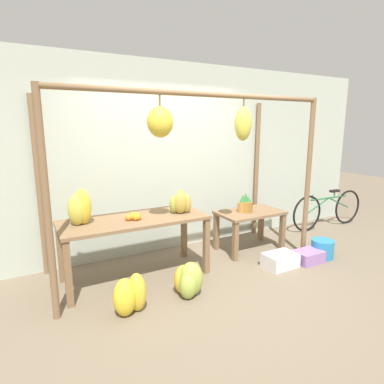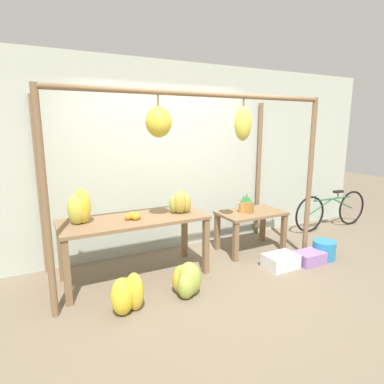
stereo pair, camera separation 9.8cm
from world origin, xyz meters
TOP-DOWN VIEW (x-y plane):
  - ground_plane at (0.00, 0.00)m, footprint 20.00×20.00m
  - shop_wall_back at (0.00, 1.39)m, footprint 8.00×0.08m
  - stall_awning at (-0.04, 0.43)m, footprint 3.50×1.30m
  - display_table_main at (-0.72, 0.63)m, footprint 1.78×0.73m
  - display_table_side at (1.12, 0.70)m, footprint 0.99×0.60m
  - banana_pile_on_table at (-1.34, 0.68)m, footprint 0.32×0.28m
  - orange_pile at (-0.75, 0.57)m, footprint 0.20×0.14m
  - pineapple_cluster at (1.02, 0.70)m, footprint 0.21×0.19m
  - banana_pile_ground_left at (-1.04, -0.11)m, footprint 0.43×0.34m
  - banana_pile_ground_right at (-0.36, -0.08)m, footprint 0.38×0.38m
  - fruit_crate_white at (1.10, -0.01)m, footprint 0.44×0.31m
  - blue_bucket at (1.87, -0.05)m, footprint 0.32×0.32m
  - parked_bicycle at (3.13, 0.89)m, footprint 1.74×0.09m
  - papaya_pile at (-0.12, 0.59)m, footprint 0.32×0.25m
  - fruit_crate_purple at (1.55, -0.08)m, footprint 0.39×0.28m

SIDE VIEW (x-z plane):
  - ground_plane at x=0.00m, z-range 0.00..0.00m
  - fruit_crate_purple at x=1.55m, z-range 0.00..0.17m
  - fruit_crate_white at x=1.10m, z-range 0.00..0.19m
  - blue_bucket at x=1.87m, z-range 0.00..0.26m
  - banana_pile_ground_right at x=-0.36m, z-range -0.02..0.38m
  - banana_pile_ground_left at x=-1.04m, z-range -0.01..0.41m
  - parked_bicycle at x=3.13m, z-range 0.00..0.70m
  - display_table_side at x=1.12m, z-range 0.19..0.79m
  - display_table_main at x=-0.72m, z-range 0.28..1.06m
  - pineapple_cluster at x=1.02m, z-range 0.57..0.88m
  - orange_pile at x=-0.75m, z-range 0.77..0.86m
  - papaya_pile at x=-0.12m, z-range 0.76..1.06m
  - banana_pile_on_table at x=-1.34m, z-range 0.76..1.18m
  - shop_wall_back at x=0.00m, z-range 0.00..2.80m
  - stall_awning at x=-0.04m, z-range 0.46..2.72m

